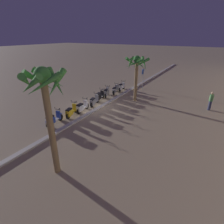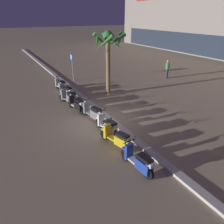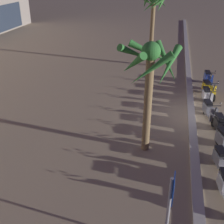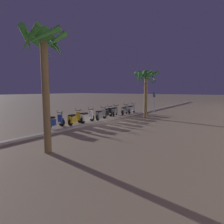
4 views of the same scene
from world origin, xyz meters
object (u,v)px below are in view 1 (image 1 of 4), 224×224
(scooter_silver_tail_end, at_px, (121,87))
(scooter_grey_lead_nearest, at_px, (115,90))
(scooter_grey_far_back, at_px, (106,93))
(palm_tree_by_mall_entrance, at_px, (46,96))
(scooter_grey_gap_after_mid, at_px, (94,101))
(scooter_black_mid_rear, at_px, (100,96))
(crossing_sign, at_px, (143,76))
(scooter_white_mid_front, at_px, (82,107))
(scooter_blue_last_in_row, at_px, (53,119))
(palm_tree_far_corner, at_px, (137,67))
(pedestrian_by_palm_tree, at_px, (211,101))
(scooter_yellow_mid_centre, at_px, (71,111))

(scooter_silver_tail_end, distance_m, scooter_grey_lead_nearest, 1.44)
(scooter_grey_far_back, relative_size, palm_tree_by_mall_entrance, 0.32)
(scooter_grey_lead_nearest, relative_size, palm_tree_by_mall_entrance, 0.34)
(palm_tree_by_mall_entrance, bearing_deg, scooter_grey_gap_after_mid, -155.87)
(palm_tree_by_mall_entrance, bearing_deg, scooter_black_mid_rear, -157.43)
(scooter_grey_gap_after_mid, bearing_deg, scooter_silver_tail_end, -179.39)
(scooter_silver_tail_end, relative_size, crossing_sign, 0.76)
(scooter_grey_far_back, xyz_separation_m, scooter_white_mid_front, (4.62, 0.37, -0.02))
(scooter_silver_tail_end, bearing_deg, scooter_grey_lead_nearest, -2.10)
(scooter_blue_last_in_row, relative_size, palm_tree_far_corner, 0.40)
(scooter_silver_tail_end, xyz_separation_m, palm_tree_by_mall_entrance, (13.91, 3.74, 3.53))
(scooter_white_mid_front, bearing_deg, scooter_blue_last_in_row, -5.68)
(scooter_grey_far_back, xyz_separation_m, palm_tree_by_mall_entrance, (11.05, 4.07, 3.53))
(scooter_grey_lead_nearest, distance_m, scooter_white_mid_front, 6.04)
(scooter_grey_gap_after_mid, height_order, scooter_blue_last_in_row, same)
(scooter_white_mid_front, height_order, pedestrian_by_palm_tree, pedestrian_by_palm_tree)
(scooter_grey_lead_nearest, relative_size, scooter_grey_far_back, 1.07)
(scooter_grey_far_back, relative_size, palm_tree_far_corner, 0.37)
(pedestrian_by_palm_tree, bearing_deg, scooter_yellow_mid_centre, -52.94)
(crossing_sign, bearing_deg, palm_tree_by_mall_entrance, 6.76)
(palm_tree_by_mall_entrance, xyz_separation_m, palm_tree_far_corner, (-11.49, -0.88, -0.59))
(scooter_blue_last_in_row, distance_m, crossing_sign, 12.93)
(crossing_sign, xyz_separation_m, palm_tree_far_corner, (4.67, 1.03, 1.90))
(scooter_yellow_mid_centre, height_order, crossing_sign, crossing_sign)
(pedestrian_by_palm_tree, bearing_deg, palm_tree_far_corner, -80.37)
(scooter_grey_lead_nearest, relative_size, scooter_yellow_mid_centre, 0.97)
(scooter_grey_far_back, relative_size, scooter_yellow_mid_centre, 0.90)
(scooter_grey_lead_nearest, relative_size, scooter_white_mid_front, 0.98)
(scooter_grey_lead_nearest, height_order, crossing_sign, crossing_sign)
(scooter_grey_gap_after_mid, relative_size, palm_tree_far_corner, 0.41)
(scooter_grey_far_back, bearing_deg, scooter_blue_last_in_row, 0.56)
(scooter_white_mid_front, bearing_deg, crossing_sign, 169.60)
(scooter_silver_tail_end, relative_size, palm_tree_far_corner, 0.40)
(scooter_black_mid_rear, distance_m, scooter_grey_gap_after_mid, 1.56)
(scooter_grey_far_back, height_order, palm_tree_by_mall_entrance, palm_tree_by_mall_entrance)
(scooter_grey_far_back, distance_m, scooter_black_mid_rear, 1.33)
(palm_tree_far_corner, height_order, pedestrian_by_palm_tree, palm_tree_far_corner)
(scooter_yellow_mid_centre, bearing_deg, scooter_silver_tail_end, 179.07)
(scooter_silver_tail_end, height_order, scooter_grey_far_back, same)
(scooter_grey_gap_after_mid, distance_m, palm_tree_by_mall_entrance, 9.67)
(scooter_yellow_mid_centre, relative_size, crossing_sign, 0.76)
(scooter_white_mid_front, bearing_deg, scooter_silver_tail_end, -179.73)
(scooter_blue_last_in_row, relative_size, pedestrian_by_palm_tree, 1.05)
(scooter_yellow_mid_centre, bearing_deg, scooter_black_mid_rear, -177.91)
(palm_tree_by_mall_entrance, bearing_deg, palm_tree_far_corner, -175.62)
(scooter_grey_lead_nearest, bearing_deg, scooter_grey_far_back, -11.33)
(scooter_grey_far_back, bearing_deg, scooter_black_mid_rear, 1.36)
(palm_tree_far_corner, bearing_deg, crossing_sign, -167.50)
(scooter_black_mid_rear, distance_m, pedestrian_by_palm_tree, 10.40)
(scooter_grey_lead_nearest, bearing_deg, scooter_black_mid_rear, -5.25)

